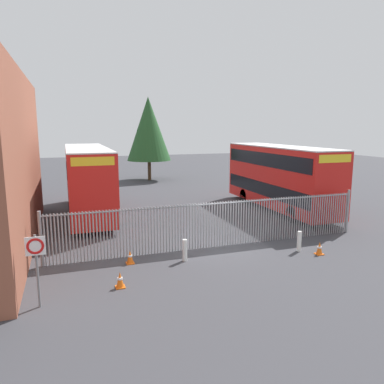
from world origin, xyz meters
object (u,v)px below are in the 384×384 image
(double_decker_bus_behind_fence_left, at_px, (280,175))
(traffic_cone_near_kerb, at_px, (319,248))
(double_decker_bus_near_gate, at_px, (88,179))
(traffic_cone_by_gate, at_px, (130,257))
(speed_limit_sign_post, at_px, (36,254))
(bollard_near_left, at_px, (185,250))
(traffic_cone_mid_forecourt, at_px, (120,280))
(bollard_center_front, at_px, (299,241))

(double_decker_bus_behind_fence_left, xyz_separation_m, traffic_cone_near_kerb, (-3.22, -8.56, -2.13))
(double_decker_bus_near_gate, relative_size, double_decker_bus_behind_fence_left, 1.00)
(double_decker_bus_near_gate, distance_m, traffic_cone_by_gate, 9.78)
(traffic_cone_by_gate, relative_size, speed_limit_sign_post, 0.25)
(traffic_cone_near_kerb, bearing_deg, double_decker_bus_near_gate, 129.93)
(double_decker_bus_behind_fence_left, bearing_deg, bollard_near_left, -141.51)
(double_decker_bus_behind_fence_left, height_order, bollard_near_left, double_decker_bus_behind_fence_left)
(traffic_cone_mid_forecourt, height_order, speed_limit_sign_post, speed_limit_sign_post)
(bollard_near_left, distance_m, speed_limit_sign_post, 6.30)
(traffic_cone_mid_forecourt, bearing_deg, traffic_cone_by_gate, 71.73)
(traffic_cone_by_gate, bearing_deg, speed_limit_sign_post, -139.61)
(traffic_cone_near_kerb, bearing_deg, bollard_center_front, 131.42)
(bollard_center_front, distance_m, speed_limit_sign_post, 11.30)
(bollard_center_front, bearing_deg, traffic_cone_near_kerb, -48.58)
(traffic_cone_near_kerb, xyz_separation_m, speed_limit_sign_post, (-11.67, -1.21, 1.49))
(double_decker_bus_behind_fence_left, xyz_separation_m, traffic_cone_mid_forecourt, (-12.25, -9.12, -2.13))
(bollard_near_left, bearing_deg, double_decker_bus_near_gate, 108.56)
(speed_limit_sign_post, bearing_deg, bollard_center_front, 9.70)
(double_decker_bus_near_gate, xyz_separation_m, bollard_near_left, (3.34, -9.94, -1.95))
(double_decker_bus_near_gate, distance_m, double_decker_bus_behind_fence_left, 12.83)
(bollard_center_front, distance_m, traffic_cone_near_kerb, 0.93)
(traffic_cone_by_gate, height_order, traffic_cone_mid_forecourt, same)
(double_decker_bus_near_gate, bearing_deg, speed_limit_sign_post, -100.67)
(traffic_cone_mid_forecourt, bearing_deg, double_decker_bus_behind_fence_left, 36.66)
(traffic_cone_near_kerb, bearing_deg, traffic_cone_mid_forecourt, -176.44)
(double_decker_bus_near_gate, relative_size, traffic_cone_near_kerb, 18.32)
(bollard_near_left, distance_m, bollard_center_front, 5.42)
(traffic_cone_by_gate, xyz_separation_m, traffic_cone_near_kerb, (8.29, -1.67, 0.00))
(bollard_center_front, relative_size, traffic_cone_near_kerb, 1.61)
(double_decker_bus_near_gate, relative_size, bollard_near_left, 11.38)
(double_decker_bus_near_gate, xyz_separation_m, traffic_cone_mid_forecourt, (0.31, -11.72, -2.13))
(traffic_cone_by_gate, bearing_deg, bollard_near_left, -11.14)
(traffic_cone_mid_forecourt, bearing_deg, bollard_center_front, 8.42)
(traffic_cone_by_gate, distance_m, traffic_cone_mid_forecourt, 2.35)
(double_decker_bus_near_gate, bearing_deg, traffic_cone_mid_forecourt, -88.46)
(traffic_cone_mid_forecourt, relative_size, traffic_cone_near_kerb, 1.00)
(bollard_center_front, height_order, traffic_cone_by_gate, bollard_center_front)
(bollard_near_left, xyz_separation_m, traffic_cone_near_kerb, (6.00, -1.22, -0.19))
(traffic_cone_mid_forecourt, bearing_deg, speed_limit_sign_post, -166.29)
(traffic_cone_near_kerb, bearing_deg, double_decker_bus_behind_fence_left, 69.37)
(bollard_near_left, bearing_deg, bollard_center_front, -5.66)
(traffic_cone_mid_forecourt, relative_size, speed_limit_sign_post, 0.25)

